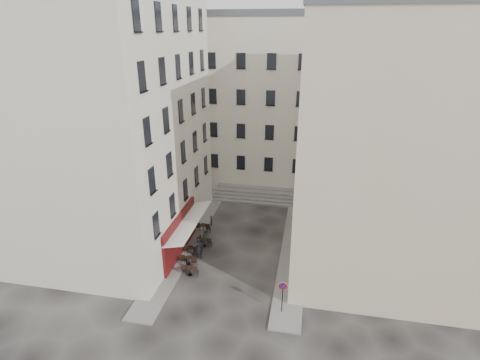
% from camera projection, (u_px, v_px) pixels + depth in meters
% --- Properties ---
extents(ground, '(90.00, 90.00, 0.00)m').
position_uv_depth(ground, '(232.00, 267.00, 28.65)').
color(ground, black).
rests_on(ground, ground).
extents(sidewalk_left, '(2.00, 22.00, 0.12)m').
position_uv_depth(sidewalk_left, '(192.00, 234.00, 33.06)').
color(sidewalk_left, slate).
rests_on(sidewalk_left, ground).
extents(sidewalk_right, '(2.00, 18.00, 0.12)m').
position_uv_depth(sidewalk_right, '(293.00, 251.00, 30.55)').
color(sidewalk_right, slate).
rests_on(sidewalk_right, ground).
extents(building_left, '(12.20, 16.20, 20.60)m').
position_uv_depth(building_left, '(108.00, 119.00, 29.36)').
color(building_left, beige).
rests_on(building_left, ground).
extents(building_right, '(12.20, 14.20, 18.60)m').
position_uv_depth(building_right, '(386.00, 145.00, 26.46)').
color(building_right, '#C2B190').
rests_on(building_right, ground).
extents(building_back, '(18.20, 10.20, 18.60)m').
position_uv_depth(building_back, '(258.00, 100.00, 42.59)').
color(building_back, beige).
rests_on(building_back, ground).
extents(cafe_storefront, '(1.74, 7.30, 3.50)m').
position_uv_depth(cafe_storefront, '(181.00, 233.00, 29.62)').
color(cafe_storefront, '#410F09').
rests_on(cafe_storefront, ground).
extents(stone_steps, '(9.00, 3.15, 0.80)m').
position_uv_depth(stone_steps, '(257.00, 195.00, 39.93)').
color(stone_steps, '#625F5D').
rests_on(stone_steps, ground).
extents(bollard_near, '(0.12, 0.12, 0.98)m').
position_uv_depth(bollard_near, '(187.00, 264.00, 28.12)').
color(bollard_near, black).
rests_on(bollard_near, ground).
extents(bollard_mid, '(0.12, 0.12, 0.98)m').
position_uv_depth(bollard_mid, '(200.00, 240.00, 31.30)').
color(bollard_mid, black).
rests_on(bollard_mid, ground).
extents(bollard_far, '(0.12, 0.12, 0.98)m').
position_uv_depth(bollard_far, '(211.00, 220.00, 34.48)').
color(bollard_far, black).
rests_on(bollard_far, ground).
extents(no_parking_sign, '(0.54, 0.13, 2.38)m').
position_uv_depth(no_parking_sign, '(283.00, 292.00, 23.35)').
color(no_parking_sign, black).
rests_on(no_parking_sign, ground).
extents(bistro_table_a, '(1.28, 0.60, 0.90)m').
position_uv_depth(bistro_table_a, '(190.00, 270.00, 27.48)').
color(bistro_table_a, black).
rests_on(bistro_table_a, ground).
extents(bistro_table_b, '(1.27, 0.59, 0.89)m').
position_uv_depth(bistro_table_b, '(189.00, 260.00, 28.66)').
color(bistro_table_b, black).
rests_on(bistro_table_b, ground).
extents(bistro_table_c, '(1.13, 0.53, 0.80)m').
position_uv_depth(bistro_table_c, '(191.00, 250.00, 30.09)').
color(bistro_table_c, black).
rests_on(bistro_table_c, ground).
extents(bistro_table_d, '(1.23, 0.58, 0.87)m').
position_uv_depth(bistro_table_d, '(205.00, 242.00, 31.16)').
color(bistro_table_d, black).
rests_on(bistro_table_d, ground).
extents(bistro_table_e, '(1.35, 0.63, 0.95)m').
position_uv_depth(bistro_table_e, '(203.00, 227.00, 33.30)').
color(bistro_table_e, black).
rests_on(bistro_table_e, ground).
extents(pedestrian, '(0.77, 0.63, 1.81)m').
position_uv_depth(pedestrian, '(198.00, 248.00, 29.41)').
color(pedestrian, black).
rests_on(pedestrian, ground).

